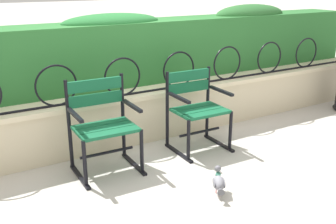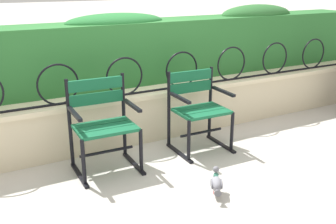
% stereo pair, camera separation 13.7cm
% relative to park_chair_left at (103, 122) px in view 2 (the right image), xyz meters
% --- Properties ---
extents(ground_plane, '(60.00, 60.00, 0.00)m').
position_rel_park_chair_left_xyz_m(ground_plane, '(0.57, -0.35, -0.47)').
color(ground_plane, '#BCB7AD').
extents(stone_wall, '(7.46, 0.41, 0.56)m').
position_rel_park_chair_left_xyz_m(stone_wall, '(0.57, 0.52, -0.18)').
color(stone_wall, beige).
rests_on(stone_wall, ground).
extents(iron_arch_fence, '(6.92, 0.02, 0.42)m').
position_rel_park_chair_left_xyz_m(iron_arch_fence, '(0.44, 0.44, 0.28)').
color(iron_arch_fence, black).
rests_on(iron_arch_fence, stone_wall).
extents(hedge_row, '(7.31, 0.55, 0.86)m').
position_rel_park_chair_left_xyz_m(hedge_row, '(0.58, 0.97, 0.50)').
color(hedge_row, '#2D7033').
rests_on(hedge_row, stone_wall).
extents(park_chair_left, '(0.61, 0.54, 0.88)m').
position_rel_park_chair_left_xyz_m(park_chair_left, '(0.00, 0.00, 0.00)').
color(park_chair_left, '#145B38').
rests_on(park_chair_left, ground).
extents(park_chair_right, '(0.58, 0.53, 0.84)m').
position_rel_park_chair_left_xyz_m(park_chair_right, '(1.06, -0.02, -0.01)').
color(park_chair_right, '#145B38').
rests_on(park_chair_right, ground).
extents(pigeon_near_chairs, '(0.20, 0.27, 0.22)m').
position_rel_park_chair_left_xyz_m(pigeon_near_chairs, '(0.65, -0.96, -0.36)').
color(pigeon_near_chairs, gray).
rests_on(pigeon_near_chairs, ground).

